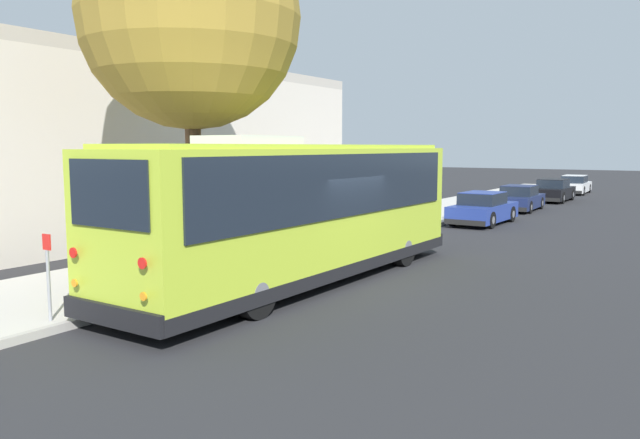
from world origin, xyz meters
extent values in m
plane|color=#28282B|center=(0.00, 0.00, 0.00)|extent=(160.00, 160.00, 0.00)
cube|color=beige|center=(0.00, 4.03, 0.07)|extent=(80.00, 4.20, 0.15)
cube|color=#AAA69D|center=(0.00, 1.85, 0.07)|extent=(80.00, 0.14, 0.15)
cube|color=#ADC633|center=(-0.39, 0.53, 1.71)|extent=(10.82, 2.52, 2.88)
cube|color=black|center=(-0.39, 0.53, 0.41)|extent=(10.87, 2.57, 0.28)
cube|color=black|center=(-0.39, 0.53, 2.34)|extent=(9.94, 2.59, 1.38)
cube|color=black|center=(5.03, 0.47, 2.34)|extent=(0.06, 2.09, 1.45)
cube|color=black|center=(-5.82, 0.60, 2.44)|extent=(0.05, 1.92, 1.10)
cube|color=black|center=(5.03, 0.47, 3.01)|extent=(0.06, 1.72, 0.22)
cube|color=#ADC633|center=(-0.39, 0.53, 3.19)|extent=(10.15, 2.29, 0.10)
cube|color=silver|center=(-2.32, 0.56, 3.31)|extent=(2.00, 1.38, 0.20)
cube|color=black|center=(5.05, 0.47, 0.45)|extent=(0.13, 2.41, 0.36)
cube|color=black|center=(-5.84, 0.60, 0.45)|extent=(0.13, 2.41, 0.36)
cylinder|color=red|center=(-5.89, 1.46, 1.42)|extent=(0.03, 0.18, 0.18)
cylinder|color=orange|center=(-5.89, 1.46, 0.90)|extent=(0.03, 0.14, 0.14)
cylinder|color=red|center=(-5.91, -0.26, 1.42)|extent=(0.03, 0.18, 0.18)
cylinder|color=orange|center=(-5.91, -0.26, 0.90)|extent=(0.03, 0.14, 0.14)
cube|color=white|center=(5.12, 1.26, 0.62)|extent=(0.04, 0.32, 0.18)
cube|color=white|center=(5.10, -0.33, 0.62)|extent=(0.04, 0.32, 0.18)
cube|color=black|center=(4.69, 1.82, 2.62)|extent=(0.06, 0.10, 0.24)
cylinder|color=black|center=(2.81, 1.53, 0.48)|extent=(0.97, 0.31, 0.97)
cylinder|color=slate|center=(2.81, 1.53, 0.48)|extent=(0.44, 0.33, 0.43)
cylinder|color=black|center=(2.78, -0.54, 0.48)|extent=(0.97, 0.31, 0.97)
cylinder|color=slate|center=(2.78, -0.54, 0.48)|extent=(0.44, 0.33, 0.43)
cylinder|color=black|center=(-3.41, 1.61, 0.48)|extent=(0.97, 0.31, 0.97)
cylinder|color=slate|center=(-3.41, 1.61, 0.48)|extent=(0.44, 0.33, 0.43)
cylinder|color=black|center=(-3.43, -0.47, 0.48)|extent=(0.97, 0.31, 0.97)
cylinder|color=slate|center=(-3.43, -0.47, 0.48)|extent=(0.44, 0.33, 0.43)
cube|color=navy|center=(12.93, 0.63, 0.50)|extent=(4.19, 1.77, 0.66)
cube|color=black|center=(12.82, 0.63, 1.07)|extent=(1.99, 1.50, 0.48)
cube|color=navy|center=(12.82, 0.63, 1.31)|extent=(1.91, 1.46, 0.05)
cube|color=black|center=(15.03, 0.60, 0.27)|extent=(0.10, 1.65, 0.20)
cube|color=black|center=(10.83, 0.66, 0.27)|extent=(0.10, 1.65, 0.20)
cylinder|color=black|center=(14.25, 1.39, 0.34)|extent=(0.68, 0.21, 0.68)
cylinder|color=slate|center=(14.25, 1.39, 0.34)|extent=(0.31, 0.22, 0.30)
cylinder|color=black|center=(14.23, -0.17, 0.34)|extent=(0.68, 0.21, 0.68)
cylinder|color=slate|center=(14.23, -0.17, 0.34)|extent=(0.31, 0.22, 0.30)
cylinder|color=black|center=(11.63, 1.42, 0.34)|extent=(0.68, 0.21, 0.68)
cylinder|color=slate|center=(11.63, 1.42, 0.34)|extent=(0.31, 0.22, 0.30)
cylinder|color=black|center=(11.60, -0.13, 0.34)|extent=(0.68, 0.21, 0.68)
cylinder|color=slate|center=(11.60, -0.13, 0.34)|extent=(0.31, 0.22, 0.30)
cube|color=#19234C|center=(19.31, 0.87, 0.46)|extent=(4.13, 1.85, 0.61)
cube|color=black|center=(19.20, 0.87, 1.00)|extent=(1.98, 1.54, 0.48)
cube|color=#19234C|center=(19.20, 0.87, 1.24)|extent=(1.90, 1.50, 0.05)
cube|color=black|center=(21.37, 0.95, 0.25)|extent=(0.14, 1.65, 0.20)
cube|color=black|center=(17.26, 0.79, 0.25)|extent=(0.14, 1.65, 0.20)
cylinder|color=black|center=(20.57, 1.69, 0.31)|extent=(0.62, 0.22, 0.61)
cylinder|color=slate|center=(20.57, 1.69, 0.31)|extent=(0.28, 0.23, 0.28)
cylinder|color=black|center=(20.63, 0.14, 0.31)|extent=(0.62, 0.22, 0.61)
cylinder|color=slate|center=(20.63, 0.14, 0.31)|extent=(0.28, 0.23, 0.28)
cylinder|color=black|center=(18.00, 1.60, 0.31)|extent=(0.62, 0.22, 0.61)
cylinder|color=slate|center=(18.00, 1.60, 0.31)|extent=(0.28, 0.23, 0.28)
cylinder|color=black|center=(18.06, 0.05, 0.31)|extent=(0.62, 0.22, 0.61)
cylinder|color=slate|center=(18.06, 0.05, 0.31)|extent=(0.28, 0.23, 0.28)
cube|color=black|center=(25.70, 0.64, 0.49)|extent=(4.34, 1.75, 0.64)
cube|color=black|center=(25.59, 0.64, 1.05)|extent=(2.06, 1.49, 0.48)
cube|color=black|center=(25.59, 0.64, 1.29)|extent=(1.98, 1.45, 0.05)
cube|color=black|center=(27.89, 0.67, 0.26)|extent=(0.10, 1.64, 0.20)
cube|color=black|center=(23.52, 0.62, 0.26)|extent=(0.10, 1.64, 0.20)
cylinder|color=black|center=(27.06, 1.43, 0.33)|extent=(0.66, 0.21, 0.66)
cylinder|color=slate|center=(27.06, 1.43, 0.33)|extent=(0.30, 0.22, 0.30)
cylinder|color=black|center=(27.08, -0.11, 0.33)|extent=(0.66, 0.21, 0.66)
cylinder|color=slate|center=(27.08, -0.11, 0.33)|extent=(0.30, 0.22, 0.30)
cylinder|color=black|center=(24.33, 1.40, 0.33)|extent=(0.66, 0.21, 0.66)
cylinder|color=slate|center=(24.33, 1.40, 0.33)|extent=(0.30, 0.22, 0.30)
cylinder|color=black|center=(24.35, -0.14, 0.33)|extent=(0.66, 0.21, 0.66)
cylinder|color=slate|center=(24.35, -0.14, 0.33)|extent=(0.30, 0.22, 0.30)
cube|color=silver|center=(32.79, 0.81, 0.45)|extent=(4.58, 1.81, 0.60)
cube|color=black|center=(32.67, 0.81, 0.99)|extent=(2.20, 1.49, 0.48)
cube|color=silver|center=(32.67, 0.81, 1.23)|extent=(2.11, 1.45, 0.05)
cube|color=black|center=(35.07, 0.91, 0.25)|extent=(0.15, 1.57, 0.20)
cube|color=black|center=(30.51, 0.72, 0.25)|extent=(0.15, 1.57, 0.20)
cylinder|color=black|center=(34.18, 1.61, 0.30)|extent=(0.61, 0.23, 0.60)
cylinder|color=slate|center=(34.18, 1.61, 0.30)|extent=(0.28, 0.23, 0.27)
cylinder|color=black|center=(34.24, 0.14, 0.30)|extent=(0.61, 0.23, 0.60)
cylinder|color=slate|center=(34.24, 0.14, 0.30)|extent=(0.28, 0.23, 0.27)
cylinder|color=black|center=(31.33, 1.49, 0.30)|extent=(0.61, 0.23, 0.60)
cylinder|color=slate|center=(31.33, 1.49, 0.30)|extent=(0.28, 0.23, 0.27)
cylinder|color=black|center=(31.39, 0.02, 0.30)|extent=(0.61, 0.23, 0.60)
cylinder|color=slate|center=(31.39, 0.02, 0.30)|extent=(0.28, 0.23, 0.27)
cylinder|color=brown|center=(-1.03, 3.37, 2.27)|extent=(0.39, 0.39, 4.25)
sphere|color=olive|center=(-1.03, 3.37, 6.27)|extent=(5.34, 5.34, 5.34)
cylinder|color=gray|center=(-5.92, 2.14, 0.78)|extent=(0.06, 0.06, 1.26)
cube|color=red|center=(-5.92, 2.14, 1.55)|extent=(0.02, 0.22, 0.28)
cylinder|color=gray|center=(-4.55, 2.14, 0.67)|extent=(0.06, 0.06, 1.05)
cylinder|color=#99999E|center=(8.29, 2.29, 0.47)|extent=(0.22, 0.22, 0.65)
sphere|color=#99999E|center=(8.29, 2.29, 0.86)|extent=(0.20, 0.20, 0.20)
cube|color=beige|center=(3.08, 12.48, 2.95)|extent=(21.60, 8.91, 5.91)
cube|color=#B1A99C|center=(3.08, 8.17, 6.11)|extent=(21.60, 0.30, 0.40)
camera|label=1|loc=(-12.31, -7.63, 3.19)|focal=35.00mm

